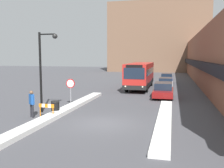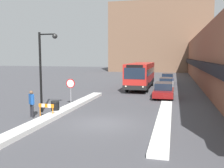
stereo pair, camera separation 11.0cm
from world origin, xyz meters
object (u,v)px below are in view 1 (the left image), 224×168
object	(u,v)px
parked_car_front	(163,90)
construction_barricade	(46,108)
parked_car_middle	(166,83)
parked_car_back	(167,78)
street_lamp	(44,63)
pedestrian	(32,101)
city_bus	(140,75)
trash_bin	(55,107)
stop_sign	(70,86)

from	to	relation	value
parked_car_front	construction_barricade	size ratio (longest dim) A/B	4.19
parked_car_middle	construction_barricade	bearing A→B (deg)	-112.20
parked_car_front	parked_car_back	bearing A→B (deg)	90.00
parked_car_back	street_lamp	xyz separation A→B (m)	(-8.12, -22.35, 2.87)
street_lamp	pedestrian	bearing A→B (deg)	-95.10
parked_car_front	street_lamp	distance (m)	12.31
parked_car_middle	pedestrian	distance (m)	19.65
city_bus	parked_car_middle	world-z (taller)	city_bus
street_lamp	trash_bin	xyz separation A→B (m)	(0.96, -0.35, -3.14)
stop_sign	construction_barricade	size ratio (longest dim) A/B	2.03
street_lamp	construction_barricade	bearing A→B (deg)	-58.92
city_bus	stop_sign	distance (m)	13.19
parked_car_back	city_bus	bearing A→B (deg)	-113.92
parked_car_front	parked_car_back	size ratio (longest dim) A/B	0.96
pedestrian	trash_bin	bearing A→B (deg)	87.76
city_bus	construction_barricade	size ratio (longest dim) A/B	9.60
street_lamp	construction_barricade	world-z (taller)	street_lamp
stop_sign	city_bus	bearing A→B (deg)	71.60
parked_car_back	trash_bin	distance (m)	23.80
parked_car_front	trash_bin	size ratio (longest dim) A/B	4.85
city_bus	parked_car_middle	bearing A→B (deg)	17.70
pedestrian	trash_bin	xyz separation A→B (m)	(1.10, 1.21, -0.61)
parked_car_front	trash_bin	bearing A→B (deg)	-128.11
parked_car_back	pedestrian	bearing A→B (deg)	-109.06
parked_car_back	stop_sign	xyz separation A→B (m)	(-7.31, -19.61, 0.86)
city_bus	trash_bin	xyz separation A→B (m)	(-4.02, -15.60, -1.29)
parked_car_middle	stop_sign	bearing A→B (deg)	-118.41
stop_sign	parked_car_middle	bearing A→B (deg)	61.59
stop_sign	pedestrian	xyz separation A→B (m)	(-0.95, -4.31, -0.53)
parked_car_back	trash_bin	xyz separation A→B (m)	(-7.16, -22.70, -0.28)
parked_car_middle	trash_bin	xyz separation A→B (m)	(-7.16, -16.61, -0.21)
street_lamp	trash_bin	distance (m)	3.31
street_lamp	trash_bin	world-z (taller)	street_lamp
trash_bin	pedestrian	bearing A→B (deg)	-132.18
parked_car_back	stop_sign	world-z (taller)	stop_sign
parked_car_front	stop_sign	xyz separation A→B (m)	(-7.31, -6.04, 0.88)
parked_car_middle	parked_car_back	size ratio (longest dim) A/B	0.93
parked_car_back	parked_car_middle	bearing A→B (deg)	-90.00
stop_sign	street_lamp	bearing A→B (deg)	-106.53
city_bus	pedestrian	distance (m)	17.59
parked_car_front	stop_sign	size ratio (longest dim) A/B	2.06
construction_barricade	parked_car_front	bearing A→B (deg)	54.80
construction_barricade	stop_sign	bearing A→B (deg)	90.99
trash_bin	street_lamp	bearing A→B (deg)	160.15
trash_bin	city_bus	bearing A→B (deg)	75.56
city_bus	parked_car_back	bearing A→B (deg)	66.08
street_lamp	construction_barricade	size ratio (longest dim) A/B	5.25
parked_car_middle	pedestrian	world-z (taller)	pedestrian
street_lamp	construction_barricade	distance (m)	3.42
parked_car_middle	pedestrian	size ratio (longest dim) A/B	2.46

